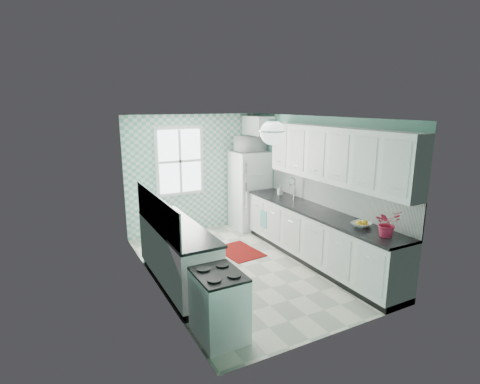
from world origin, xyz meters
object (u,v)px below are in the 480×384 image
ceiling_light (272,132)px  fruit_bowl (361,225)px  stove (219,304)px  sink (288,199)px  microwave (250,144)px  fridge (250,190)px  potted_plant (387,223)px

ceiling_light → fruit_bowl: 1.90m
ceiling_light → stove: ceiling_light is taller
sink → microwave: (-0.09, 1.31, 0.93)m
fridge → stove: (-2.31, -3.37, -0.43)m
fridge → ceiling_light: bearing=-115.8°
sink → microwave: bearing=96.3°
potted_plant → microwave: (-0.09, 3.65, 0.74)m
sink → microwave: 1.61m
ceiling_light → fridge: 3.18m
stove → sink: sink is taller
fruit_bowl → potted_plant: bearing=-90.0°
fridge → sink: fridge is taller
fruit_bowl → microwave: bearing=91.6°
fruit_bowl → potted_plant: (0.00, -0.45, 0.15)m
sink → potted_plant: bearing=-87.9°
stove → potted_plant: (2.40, -0.28, 0.71)m
fridge → fruit_bowl: (0.09, -3.20, 0.12)m
stove → microwave: size_ratio=1.35×
potted_plant → ceiling_light: bearing=138.6°
fridge → sink: bearing=-88.5°
fridge → stove: 4.11m
sink → potted_plant: 2.35m
fruit_bowl → potted_plant: 0.48m
stove → potted_plant: 2.52m
ceiling_light → fruit_bowl: ceiling_light is taller
fridge → fruit_bowl: fridge is taller
sink → potted_plant: size_ratio=1.42×
fridge → potted_plant: bearing=-91.3°
fruit_bowl → fridge: bearing=91.6°
fridge → fruit_bowl: size_ratio=6.24×
stove → sink: (2.40, 2.07, 0.51)m
sink → fruit_bowl: 1.89m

